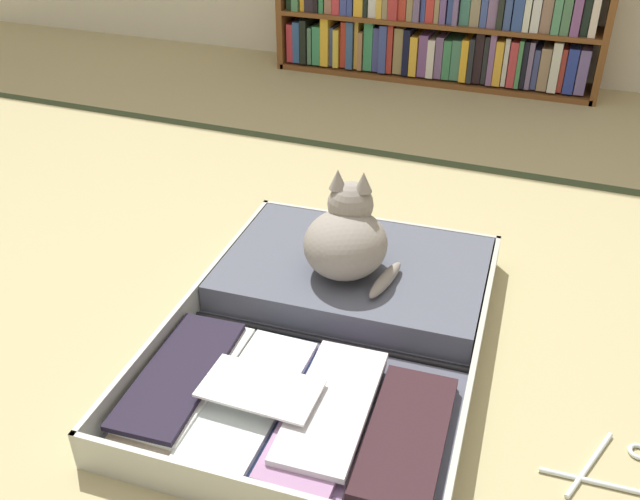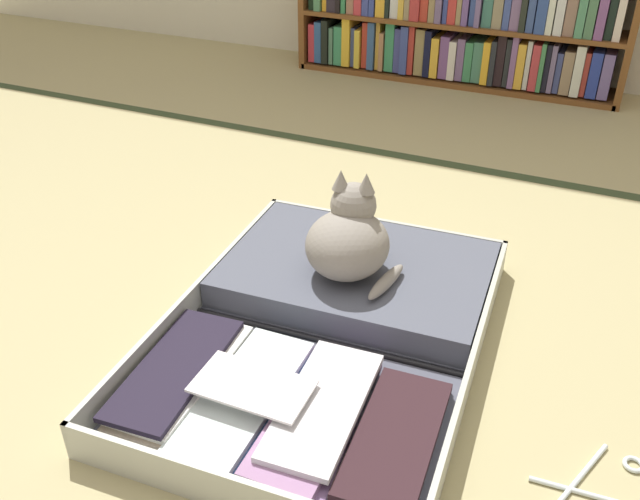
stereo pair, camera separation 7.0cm
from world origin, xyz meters
The scene contains 5 objects.
ground_plane centered at (0.00, 0.00, 0.00)m, with size 10.00×10.00×0.00m, color tan.
tatami_border centered at (0.00, 1.31, 0.00)m, with size 4.80×0.05×0.00m.
open_suitcase centered at (0.13, 0.27, 0.04)m, with size 0.75×1.01×0.09m.
black_cat centered at (0.11, 0.40, 0.18)m, with size 0.26×0.25×0.26m.
clothes_hanger centered at (0.82, 0.05, 0.01)m, with size 0.37×0.20×0.01m.
Camera 2 is at (0.64, -0.95, 1.04)m, focal length 38.62 mm.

